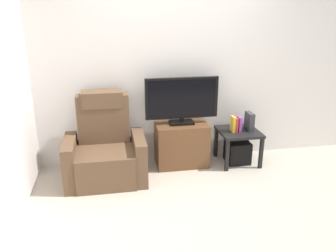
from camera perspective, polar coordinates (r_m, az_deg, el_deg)
name	(u,v)px	position (r m, az deg, el deg)	size (l,w,h in m)	color
ground_plane	(192,196)	(4.06, 4.07, -11.53)	(6.40, 6.40, 0.00)	#B2A899
wall_back	(174,67)	(4.65, 1.06, 9.70)	(6.40, 0.06, 2.60)	silver
wall_side	(1,94)	(3.60, -25.91, 4.84)	(0.06, 4.48, 2.60)	silver
tv_stand	(181,144)	(4.69, 2.25, -3.05)	(0.69, 0.42, 0.59)	brown
television	(182,100)	(4.50, 2.30, 4.39)	(0.97, 0.20, 0.62)	black
recliner_armchair	(105,150)	(4.37, -10.38, -4.00)	(0.98, 0.78, 1.08)	brown
side_table	(239,136)	(4.81, 11.63, -1.57)	(0.54, 0.54, 0.47)	black
subwoofer_box	(237,152)	(4.90, 11.44, -4.20)	(0.31, 0.31, 0.31)	black
book_leftmost	(233,124)	(4.70, 10.73, 0.32)	(0.04, 0.12, 0.21)	gold
book_middle	(236,124)	(4.72, 11.16, 0.25)	(0.03, 0.13, 0.20)	red
book_rightmost	(239,124)	(4.74, 11.77, 0.31)	(0.04, 0.11, 0.20)	purple
game_console	(249,121)	(4.81, 13.35, 0.77)	(0.07, 0.20, 0.24)	#333338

